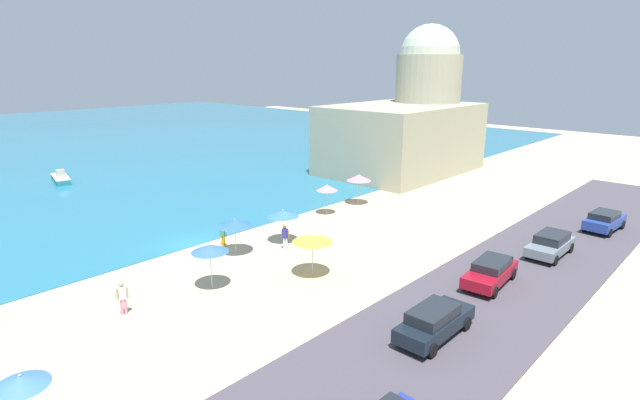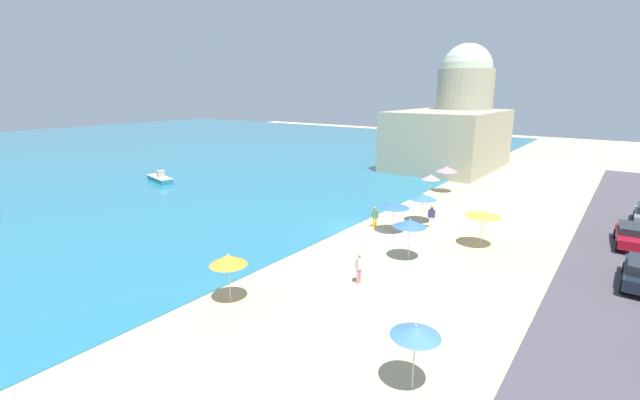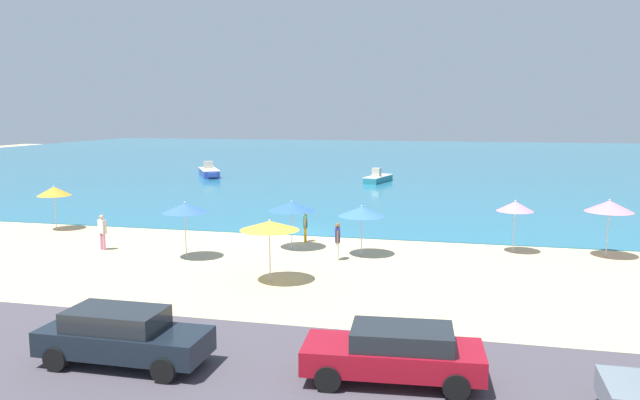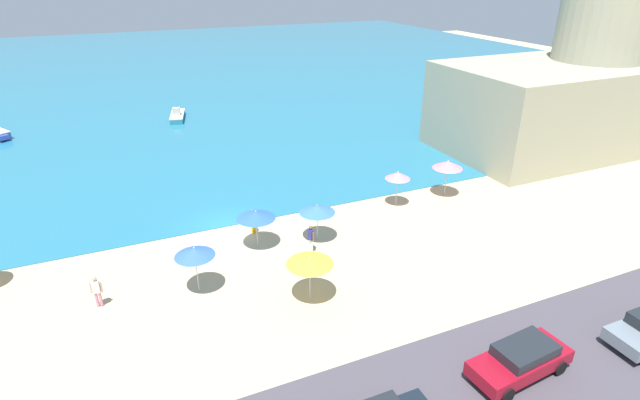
{
  "view_description": "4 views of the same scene",
  "coord_description": "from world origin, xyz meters",
  "px_view_note": "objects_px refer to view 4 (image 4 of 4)",
  "views": [
    {
      "loc": [
        -17.47,
        -27.78,
        12.0
      ],
      "look_at": [
        9.04,
        -3.23,
        2.04
      ],
      "focal_mm": 28.0,
      "sensor_mm": 36.0,
      "label": 1
    },
    {
      "loc": [
        -26.19,
        -16.56,
        10.23
      ],
      "look_at": [
        -0.1,
        2.68,
        1.81
      ],
      "focal_mm": 24.0,
      "sensor_mm": 36.0,
      "label": 2
    },
    {
      "loc": [
        9.38,
        -31.94,
        6.66
      ],
      "look_at": [
        1.36,
        1.79,
        1.73
      ],
      "focal_mm": 35.0,
      "sensor_mm": 36.0,
      "label": 3
    },
    {
      "loc": [
        -5.85,
        -28.17,
        15.22
      ],
      "look_at": [
        5.43,
        -2.52,
        1.97
      ],
      "focal_mm": 28.0,
      "sensor_mm": 36.0,
      "label": 4
    }
  ],
  "objects_px": {
    "beach_umbrella_1": "(256,215)",
    "bather_0": "(311,237)",
    "beach_umbrella_2": "(317,209)",
    "beach_umbrella_4": "(398,176)",
    "beach_umbrella_6": "(310,261)",
    "beach_umbrella_7": "(448,165)",
    "harbor_fortress": "(566,85)",
    "bather_2": "(97,290)",
    "beach_umbrella_5": "(194,252)",
    "bather_1": "(253,220)",
    "parked_car_3": "(521,359)",
    "skiff_offshore": "(177,116)"
  },
  "relations": [
    {
      "from": "beach_umbrella_5",
      "to": "beach_umbrella_6",
      "type": "bearing_deg",
      "value": -30.52
    },
    {
      "from": "beach_umbrella_5",
      "to": "beach_umbrella_7",
      "type": "relative_size",
      "value": 0.96
    },
    {
      "from": "bather_1",
      "to": "harbor_fortress",
      "type": "relative_size",
      "value": 0.09
    },
    {
      "from": "beach_umbrella_2",
      "to": "skiff_offshore",
      "type": "xyz_separation_m",
      "value": [
        -3.46,
        30.05,
        -1.66
      ]
    },
    {
      "from": "beach_umbrella_4",
      "to": "skiff_offshore",
      "type": "distance_m",
      "value": 29.78
    },
    {
      "from": "parked_car_3",
      "to": "beach_umbrella_5",
      "type": "bearing_deg",
      "value": 134.38
    },
    {
      "from": "bather_2",
      "to": "parked_car_3",
      "type": "distance_m",
      "value": 19.46
    },
    {
      "from": "beach_umbrella_2",
      "to": "parked_car_3",
      "type": "bearing_deg",
      "value": -76.99
    },
    {
      "from": "beach_umbrella_5",
      "to": "beach_umbrella_6",
      "type": "relative_size",
      "value": 1.04
    },
    {
      "from": "beach_umbrella_7",
      "to": "harbor_fortress",
      "type": "height_order",
      "value": "harbor_fortress"
    },
    {
      "from": "beach_umbrella_7",
      "to": "bather_1",
      "type": "relative_size",
      "value": 1.69
    },
    {
      "from": "bather_2",
      "to": "beach_umbrella_7",
      "type": "bearing_deg",
      "value": 9.54
    },
    {
      "from": "beach_umbrella_7",
      "to": "bather_0",
      "type": "xyz_separation_m",
      "value": [
        -11.94,
        -3.32,
        -1.43
      ]
    },
    {
      "from": "beach_umbrella_4",
      "to": "beach_umbrella_6",
      "type": "relative_size",
      "value": 1.01
    },
    {
      "from": "bather_1",
      "to": "harbor_fortress",
      "type": "height_order",
      "value": "harbor_fortress"
    },
    {
      "from": "beach_umbrella_6",
      "to": "bather_0",
      "type": "distance_m",
      "value": 4.8
    },
    {
      "from": "skiff_offshore",
      "to": "beach_umbrella_1",
      "type": "bearing_deg",
      "value": -90.21
    },
    {
      "from": "beach_umbrella_2",
      "to": "beach_umbrella_7",
      "type": "relative_size",
      "value": 0.87
    },
    {
      "from": "beach_umbrella_1",
      "to": "beach_umbrella_2",
      "type": "bearing_deg",
      "value": -11.13
    },
    {
      "from": "beach_umbrella_4",
      "to": "beach_umbrella_5",
      "type": "bearing_deg",
      "value": -162.34
    },
    {
      "from": "bather_0",
      "to": "harbor_fortress",
      "type": "bearing_deg",
      "value": 16.82
    },
    {
      "from": "bather_1",
      "to": "parked_car_3",
      "type": "bearing_deg",
      "value": -67.91
    },
    {
      "from": "beach_umbrella_5",
      "to": "parked_car_3",
      "type": "distance_m",
      "value": 15.52
    },
    {
      "from": "beach_umbrella_4",
      "to": "bather_0",
      "type": "distance_m",
      "value": 8.62
    },
    {
      "from": "beach_umbrella_2",
      "to": "bather_0",
      "type": "bearing_deg",
      "value": -128.18
    },
    {
      "from": "skiff_offshore",
      "to": "bather_0",
      "type": "bearing_deg",
      "value": -85.3
    },
    {
      "from": "harbor_fortress",
      "to": "beach_umbrella_1",
      "type": "bearing_deg",
      "value": -167.81
    },
    {
      "from": "bather_0",
      "to": "bather_1",
      "type": "relative_size",
      "value": 1.06
    },
    {
      "from": "beach_umbrella_6",
      "to": "bather_0",
      "type": "relative_size",
      "value": 1.47
    },
    {
      "from": "beach_umbrella_4",
      "to": "beach_umbrella_7",
      "type": "distance_m",
      "value": 4.1
    },
    {
      "from": "beach_umbrella_7",
      "to": "parked_car_3",
      "type": "relative_size",
      "value": 0.6
    },
    {
      "from": "beach_umbrella_2",
      "to": "bather_1",
      "type": "height_order",
      "value": "beach_umbrella_2"
    },
    {
      "from": "beach_umbrella_6",
      "to": "bather_2",
      "type": "bearing_deg",
      "value": 159.47
    },
    {
      "from": "beach_umbrella_1",
      "to": "bather_0",
      "type": "bearing_deg",
      "value": -34.58
    },
    {
      "from": "bather_2",
      "to": "skiff_offshore",
      "type": "bearing_deg",
      "value": 74.3
    },
    {
      "from": "beach_umbrella_2",
      "to": "bather_0",
      "type": "height_order",
      "value": "beach_umbrella_2"
    },
    {
      "from": "bather_0",
      "to": "beach_umbrella_2",
      "type": "bearing_deg",
      "value": 51.82
    },
    {
      "from": "beach_umbrella_4",
      "to": "harbor_fortress",
      "type": "height_order",
      "value": "harbor_fortress"
    },
    {
      "from": "beach_umbrella_6",
      "to": "beach_umbrella_7",
      "type": "relative_size",
      "value": 0.92
    },
    {
      "from": "beach_umbrella_4",
      "to": "bather_0",
      "type": "height_order",
      "value": "beach_umbrella_4"
    },
    {
      "from": "beach_umbrella_4",
      "to": "beach_umbrella_7",
      "type": "bearing_deg",
      "value": -0.33
    },
    {
      "from": "beach_umbrella_6",
      "to": "bather_2",
      "type": "distance_m",
      "value": 10.42
    },
    {
      "from": "beach_umbrella_7",
      "to": "skiff_offshore",
      "type": "distance_m",
      "value": 31.47
    },
    {
      "from": "bather_1",
      "to": "skiff_offshore",
      "type": "xyz_separation_m",
      "value": [
        -0.13,
        27.66,
        -0.48
      ]
    },
    {
      "from": "beach_umbrella_5",
      "to": "skiff_offshore",
      "type": "xyz_separation_m",
      "value": [
        4.23,
        32.5,
        -1.92
      ]
    },
    {
      "from": "beach_umbrella_4",
      "to": "beach_umbrella_6",
      "type": "xyz_separation_m",
      "value": [
        -9.67,
        -7.59,
        0.03
      ]
    },
    {
      "from": "beach_umbrella_5",
      "to": "beach_umbrella_7",
      "type": "distance_m",
      "value": 19.3
    },
    {
      "from": "beach_umbrella_4",
      "to": "bather_2",
      "type": "bearing_deg",
      "value": -168.43
    },
    {
      "from": "parked_car_3",
      "to": "skiff_offshore",
      "type": "relative_size",
      "value": 0.92
    },
    {
      "from": "beach_umbrella_1",
      "to": "bather_2",
      "type": "height_order",
      "value": "beach_umbrella_1"
    }
  ]
}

